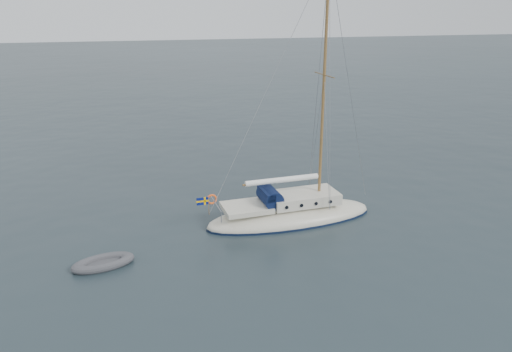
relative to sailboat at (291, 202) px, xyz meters
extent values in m
plane|color=black|center=(0.00, -1.85, -1.14)|extent=(300.00, 300.00, 0.00)
ellipsoid|color=beige|center=(0.00, 0.00, -0.97)|extent=(10.06, 3.13, 1.68)
cube|color=beige|center=(0.78, 0.00, 0.18)|extent=(4.02, 2.12, 0.61)
cube|color=beige|center=(-2.69, 0.00, 0.00)|extent=(2.68, 2.12, 0.28)
cylinder|color=#0B1535|center=(-1.29, 0.00, 0.49)|extent=(1.07, 1.84, 1.07)
cube|color=#0B1535|center=(-1.51, 0.00, 0.71)|extent=(0.50, 1.84, 0.45)
cylinder|color=brown|center=(1.78, 0.00, 6.57)|extent=(0.17, 0.17, 13.41)
cylinder|color=brown|center=(1.78, 0.00, 7.24)|extent=(0.06, 2.46, 0.06)
cylinder|color=brown|center=(-0.56, 0.00, 1.37)|extent=(4.69, 0.11, 0.11)
cylinder|color=white|center=(-0.56, 0.00, 1.43)|extent=(4.36, 0.31, 0.31)
cylinder|color=gray|center=(-4.47, 0.00, 0.48)|extent=(0.04, 2.46, 0.04)
torus|color=#FF591C|center=(-4.53, 0.67, 0.48)|extent=(0.60, 0.11, 0.60)
cylinder|color=brown|center=(-4.86, 0.00, 0.37)|extent=(0.03, 0.03, 1.01)
cube|color=#08135E|center=(-5.20, 0.00, 0.70)|extent=(0.67, 0.02, 0.42)
cube|color=#FFB900|center=(-5.20, 0.00, 0.70)|extent=(0.69, 0.03, 0.10)
cube|color=#FFB900|center=(-5.08, 0.00, 0.70)|extent=(0.10, 0.03, 0.45)
cylinder|color=black|center=(-0.67, 1.07, 0.18)|extent=(0.20, 0.07, 0.20)
cylinder|color=black|center=(-0.67, -1.07, 0.18)|extent=(0.20, 0.07, 0.20)
cylinder|color=black|center=(0.22, 1.07, 0.18)|extent=(0.20, 0.07, 0.20)
cylinder|color=black|center=(0.22, -1.07, 0.18)|extent=(0.20, 0.07, 0.20)
cylinder|color=black|center=(1.11, 1.07, 0.18)|extent=(0.20, 0.07, 0.20)
cylinder|color=black|center=(1.11, -1.07, 0.18)|extent=(0.20, 0.07, 0.20)
cylinder|color=black|center=(2.01, 1.07, 0.18)|extent=(0.20, 0.07, 0.20)
cylinder|color=black|center=(2.01, -1.07, 0.18)|extent=(0.20, 0.07, 0.20)
cube|color=#46474B|center=(-10.48, -3.01, -1.01)|extent=(1.84, 0.76, 0.11)
camera|label=1|loc=(-8.46, -25.56, 11.01)|focal=35.00mm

